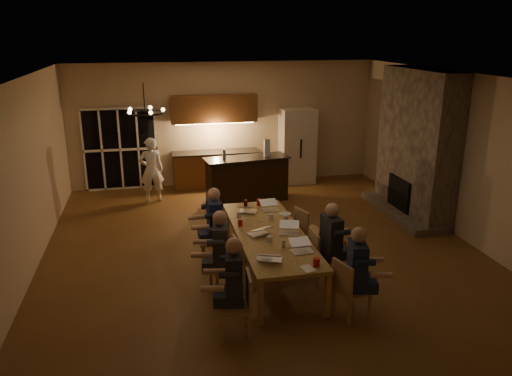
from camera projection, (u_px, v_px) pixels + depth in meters
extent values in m
plane|color=brown|center=(262.00, 250.00, 9.40)|extent=(9.00, 9.00, 0.00)
cube|color=#CBB390|center=(224.00, 124.00, 13.13)|extent=(8.00, 0.04, 3.20)
cube|color=#CBB390|center=(22.00, 181.00, 8.12)|extent=(0.04, 9.00, 3.20)
cube|color=#CBB390|center=(463.00, 157.00, 9.72)|extent=(0.04, 9.00, 3.20)
cube|color=white|center=(263.00, 76.00, 8.43)|extent=(8.00, 9.00, 0.04)
cube|color=black|center=(120.00, 150.00, 12.72)|extent=(1.86, 0.08, 2.10)
cube|color=#716859|center=(417.00, 144.00, 10.78)|extent=(0.58, 2.50, 3.20)
cube|color=beige|center=(297.00, 146.00, 13.35)|extent=(0.90, 0.68, 2.00)
cube|color=tan|center=(269.00, 253.00, 8.39)|extent=(1.10, 3.12, 0.75)
cube|color=black|center=(247.00, 179.00, 11.96)|extent=(2.07, 0.93, 1.08)
imported|color=white|center=(151.00, 170.00, 11.86)|extent=(0.61, 0.44, 1.57)
torus|color=black|center=(145.00, 113.00, 7.60)|extent=(0.58, 0.58, 0.03)
cylinder|color=silver|center=(270.00, 239.00, 7.87)|extent=(0.09, 0.09, 0.10)
cylinder|color=silver|center=(271.00, 217.00, 8.82)|extent=(0.08, 0.08, 0.10)
cylinder|color=silver|center=(239.00, 215.00, 8.92)|extent=(0.08, 0.08, 0.10)
cylinder|color=#B4130C|center=(316.00, 262.00, 7.07)|extent=(0.10, 0.10, 0.12)
cylinder|color=#B4130C|center=(240.00, 223.00, 8.52)|extent=(0.08, 0.08, 0.12)
cylinder|color=#B4130C|center=(259.00, 202.00, 9.54)|extent=(0.09, 0.09, 0.12)
cylinder|color=#B2B2B7|center=(284.00, 244.00, 7.68)|extent=(0.06, 0.06, 0.12)
cylinder|color=#3F0F0C|center=(246.00, 203.00, 9.49)|extent=(0.07, 0.07, 0.12)
cylinder|color=#B2B2B7|center=(286.00, 220.00, 8.63)|extent=(0.07, 0.07, 0.12)
cylinder|color=silver|center=(302.00, 244.00, 7.81)|extent=(0.25, 0.25, 0.02)
cylinder|color=silver|center=(264.00, 258.00, 7.30)|extent=(0.24, 0.24, 0.02)
cylinder|color=silver|center=(285.00, 214.00, 9.07)|extent=(0.23, 0.23, 0.02)
cube|color=white|center=(308.00, 269.00, 6.99)|extent=(0.21, 0.26, 0.01)
cylinder|color=#99999E|center=(224.00, 154.00, 11.57)|extent=(0.07, 0.07, 0.24)
cube|color=silver|center=(267.00, 148.00, 11.87)|extent=(0.13, 0.13, 0.41)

